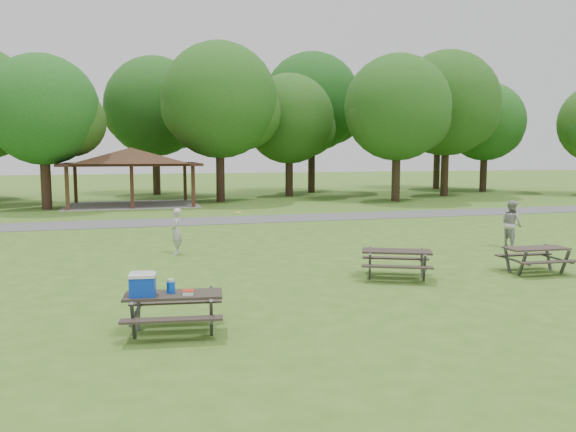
# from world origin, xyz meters

# --- Properties ---
(ground) EXTENTS (160.00, 160.00, 0.00)m
(ground) POSITION_xyz_m (0.00, 0.00, 0.00)
(ground) COLOR #3C631C
(ground) RESTS_ON ground
(asphalt_path) EXTENTS (120.00, 3.20, 0.02)m
(asphalt_path) POSITION_xyz_m (0.00, 14.00, 0.01)
(asphalt_path) COLOR #4B4B4D
(asphalt_path) RESTS_ON ground
(pavilion) EXTENTS (8.60, 7.01, 3.76)m
(pavilion) POSITION_xyz_m (-4.00, 24.00, 3.06)
(pavilion) COLOR #3D2816
(pavilion) RESTS_ON ground
(tree_row_d) EXTENTS (6.93, 6.60, 9.27)m
(tree_row_d) POSITION_xyz_m (-8.92, 22.53, 5.77)
(tree_row_d) COLOR #301D15
(tree_row_d) RESTS_ON ground
(tree_row_e) EXTENTS (8.40, 8.00, 11.02)m
(tree_row_e) POSITION_xyz_m (2.10, 25.03, 6.78)
(tree_row_e) COLOR black
(tree_row_e) RESTS_ON ground
(tree_row_f) EXTENTS (7.35, 7.00, 9.55)m
(tree_row_f) POSITION_xyz_m (8.09, 28.53, 5.84)
(tree_row_f) COLOR black
(tree_row_f) RESTS_ON ground
(tree_row_g) EXTENTS (7.77, 7.40, 10.25)m
(tree_row_g) POSITION_xyz_m (14.09, 22.03, 6.33)
(tree_row_g) COLOR black
(tree_row_g) RESTS_ON ground
(tree_row_h) EXTENTS (8.61, 8.20, 11.37)m
(tree_row_h) POSITION_xyz_m (20.10, 25.53, 7.03)
(tree_row_h) COLOR black
(tree_row_h) RESTS_ON ground
(tree_row_i) EXTENTS (7.14, 6.80, 9.52)m
(tree_row_i) POSITION_xyz_m (26.08, 29.03, 5.91)
(tree_row_i) COLOR black
(tree_row_i) RESTS_ON ground
(tree_deep_b) EXTENTS (8.40, 8.00, 11.13)m
(tree_deep_b) POSITION_xyz_m (-1.90, 33.03, 6.89)
(tree_deep_b) COLOR black
(tree_deep_b) RESTS_ON ground
(tree_deep_c) EXTENTS (8.82, 8.40, 11.90)m
(tree_deep_c) POSITION_xyz_m (11.10, 32.03, 7.44)
(tree_deep_c) COLOR black
(tree_deep_c) RESTS_ON ground
(tree_deep_d) EXTENTS (8.40, 8.00, 11.27)m
(tree_deep_d) POSITION_xyz_m (24.10, 33.53, 7.03)
(tree_deep_d) COLOR black
(tree_deep_d) RESTS_ON ground
(picnic_table_near) EXTENTS (2.02, 1.71, 1.27)m
(picnic_table_near) POSITION_xyz_m (-3.55, -3.51, 0.73)
(picnic_table_near) COLOR black
(picnic_table_near) RESTS_ON ground
(picnic_table_middle) EXTENTS (2.31, 2.12, 0.81)m
(picnic_table_middle) POSITION_xyz_m (2.84, -0.40, 0.59)
(picnic_table_middle) COLOR black
(picnic_table_middle) RESTS_ON ground
(picnic_table_far) EXTENTS (1.84, 1.52, 0.76)m
(picnic_table_far) POSITION_xyz_m (7.02, -0.82, 0.56)
(picnic_table_far) COLOR #2F2622
(picnic_table_far) RESTS_ON ground
(frisbee_in_flight) EXTENTS (0.28, 0.28, 0.02)m
(frisbee_in_flight) POSITION_xyz_m (-0.54, 4.71, 1.39)
(frisbee_in_flight) COLOR yellow
(frisbee_in_flight) RESTS_ON ground
(frisbee_thrower) EXTENTS (0.42, 0.60, 1.55)m
(frisbee_thrower) POSITION_xyz_m (-2.65, 5.05, 0.78)
(frisbee_thrower) COLOR #AEAEB1
(frisbee_thrower) RESTS_ON ground
(frisbee_catcher) EXTENTS (0.70, 0.87, 1.72)m
(frisbee_catcher) POSITION_xyz_m (9.18, 3.11, 0.86)
(frisbee_catcher) COLOR #9E9FA1
(frisbee_catcher) RESTS_ON ground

